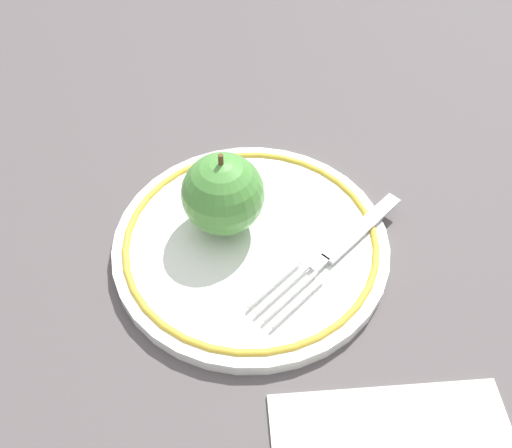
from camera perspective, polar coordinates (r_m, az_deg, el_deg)
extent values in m
plane|color=#554E4F|center=(0.48, -0.51, -2.52)|extent=(2.00, 2.00, 0.00)
cylinder|color=white|center=(0.47, 0.00, -2.26)|extent=(0.23, 0.23, 0.01)
torus|color=gold|center=(0.47, 0.00, -1.82)|extent=(0.21, 0.21, 0.01)
sphere|color=#50973F|center=(0.45, -3.32, 3.00)|extent=(0.07, 0.07, 0.07)
cylinder|color=brown|center=(0.43, -3.54, 6.39)|extent=(0.00, 0.00, 0.01)
cube|color=silver|center=(0.48, 10.51, -0.09)|extent=(0.07, 0.08, 0.00)
cube|color=silver|center=(0.45, 6.34, -3.93)|extent=(0.02, 0.02, 0.00)
cube|color=silver|center=(0.44, 1.93, -5.96)|extent=(0.04, 0.05, 0.00)
cube|color=silver|center=(0.43, 2.71, -6.56)|extent=(0.04, 0.05, 0.00)
cube|color=silver|center=(0.43, 3.50, -7.17)|extent=(0.04, 0.05, 0.00)
cube|color=silver|center=(0.43, 4.31, -7.78)|extent=(0.04, 0.05, 0.00)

